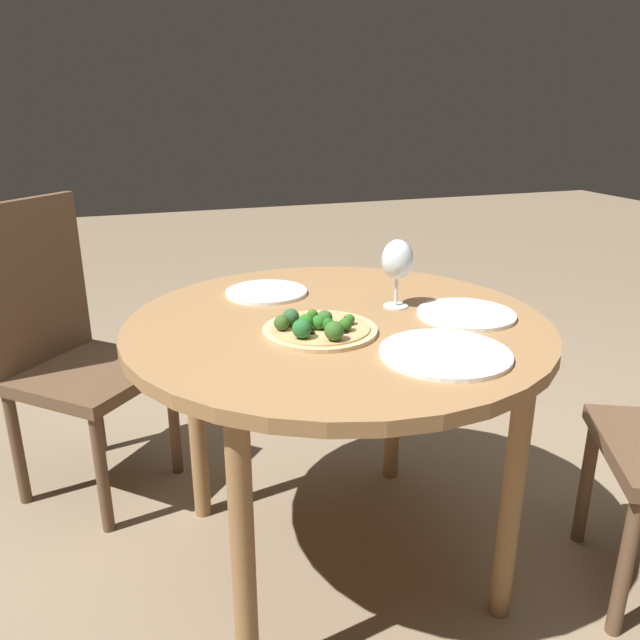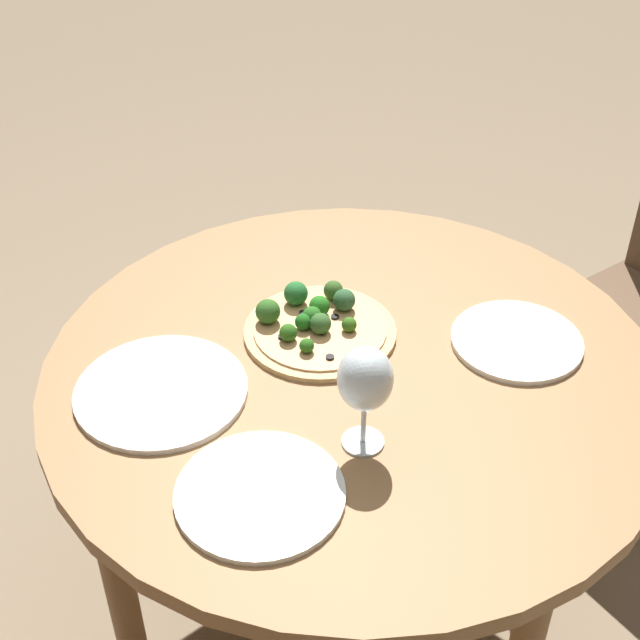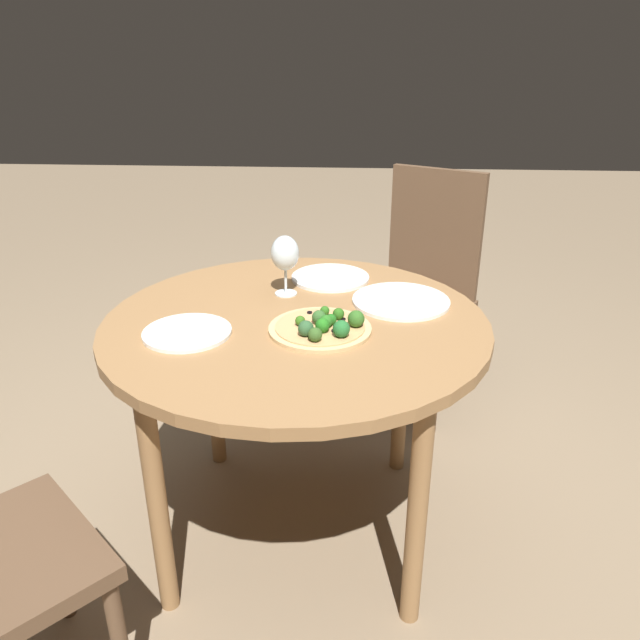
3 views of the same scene
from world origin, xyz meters
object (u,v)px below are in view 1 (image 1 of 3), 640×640
(wine_glass, at_px, (397,261))
(plate_near, at_px, (266,292))
(pizza, at_px, (318,327))
(plate_far, at_px, (466,314))
(plate_side, at_px, (445,354))
(chair, at_px, (69,346))

(wine_glass, xyz_separation_m, plate_near, (-0.22, -0.29, -0.12))
(pizza, xyz_separation_m, plate_near, (-0.34, -0.03, -0.01))
(plate_far, distance_m, plate_side, 0.27)
(chair, xyz_separation_m, wine_glass, (0.58, 0.84, 0.34))
(chair, distance_m, pizza, 0.94)
(pizza, relative_size, plate_near, 1.18)
(chair, bearing_deg, plate_near, -79.76)
(chair, height_order, plate_far, chair)
(pizza, xyz_separation_m, plate_side, (0.21, 0.21, -0.01))
(wine_glass, xyz_separation_m, plate_far, (0.12, 0.13, -0.12))
(plate_near, height_order, plate_side, same)
(plate_near, bearing_deg, pizza, 5.54)
(plate_side, bearing_deg, plate_far, 139.53)
(wine_glass, distance_m, plate_far, 0.22)
(plate_far, bearing_deg, plate_side, -40.47)
(plate_far, bearing_deg, plate_near, -129.20)
(plate_near, xyz_separation_m, plate_far, (0.34, 0.42, 0.00))
(wine_glass, bearing_deg, plate_far, 46.99)
(plate_far, bearing_deg, chair, -125.89)
(plate_near, relative_size, plate_far, 0.93)
(plate_far, height_order, plate_side, same)
(chair, xyz_separation_m, plate_side, (0.91, 0.79, 0.22))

